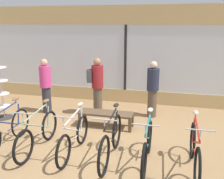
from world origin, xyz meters
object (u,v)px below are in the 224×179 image
object	(u,v)px
bicycle_far_left	(7,130)
bicycle_left	(38,133)
customer_mid_floor	(97,85)
bicycle_right	(147,146)
customer_near_rack	(153,88)
accessory_rack	(2,96)
customer_by_window	(46,85)
bicycle_center_left	(74,137)
bicycle_center_right	(111,141)
bicycle_far_right	(195,151)
display_bench	(106,115)

from	to	relation	value
bicycle_far_left	bicycle_left	bearing A→B (deg)	0.94
bicycle_left	customer_mid_floor	bearing A→B (deg)	75.29
bicycle_right	bicycle_far_left	bearing A→B (deg)	179.66
bicycle_left	customer_near_rack	size ratio (longest dim) A/B	1.08
bicycle_far_left	accessory_rack	bearing A→B (deg)	128.58
customer_near_rack	customer_by_window	bearing A→B (deg)	-172.79
bicycle_center_left	bicycle_center_right	size ratio (longest dim) A/B	0.93
bicycle_right	bicycle_center_right	bearing A→B (deg)	178.25
bicycle_right	customer_by_window	distance (m)	3.96
bicycle_far_left	bicycle_far_right	xyz separation A→B (m)	(3.95, -0.04, 0.02)
customer_mid_floor	customer_near_rack	bearing A→B (deg)	7.88
bicycle_far_right	display_bench	bearing A→B (deg)	143.07
bicycle_left	display_bench	size ratio (longest dim) A/B	1.26
bicycle_center_left	customer_mid_floor	distance (m)	2.39
accessory_rack	customer_mid_floor	size ratio (longest dim) A/B	0.93
bicycle_center_right	customer_near_rack	xyz separation A→B (m)	(0.59, 2.57, 0.45)
bicycle_right	customer_near_rack	bearing A→B (deg)	92.72
bicycle_center_left	customer_by_window	bearing A→B (deg)	129.07
bicycle_center_right	customer_mid_floor	xyz separation A→B (m)	(-1.00, 2.35, 0.51)
bicycle_center_left	bicycle_right	world-z (taller)	bicycle_right
display_bench	customer_by_window	bearing A→B (deg)	162.36
display_bench	bicycle_right	bearing A→B (deg)	-51.66
bicycle_far_left	customer_mid_floor	distance (m)	2.77
bicycle_center_right	customer_near_rack	size ratio (longest dim) A/B	1.11
bicycle_right	customer_mid_floor	distance (m)	2.97
bicycle_right	customer_near_rack	xyz separation A→B (m)	(-0.12, 2.59, 0.47)
customer_mid_floor	display_bench	bearing A→B (deg)	-59.07
display_bench	accessory_rack	bearing A→B (deg)	-178.77
bicycle_left	bicycle_right	xyz separation A→B (m)	(2.33, -0.03, 0.00)
bicycle_far_left	bicycle_center_right	xyz separation A→B (m)	(2.37, 0.00, 0.02)
customer_near_rack	accessory_rack	bearing A→B (deg)	-164.96
display_bench	bicycle_far_left	bearing A→B (deg)	-140.58
bicycle_left	bicycle_center_right	xyz separation A→B (m)	(1.61, -0.01, 0.02)
accessory_rack	customer_near_rack	size ratio (longest dim) A/B	0.97
bicycle_left	bicycle_right	distance (m)	2.33
customer_by_window	bicycle_center_left	bearing A→B (deg)	-50.93
bicycle_center_right	bicycle_right	xyz separation A→B (m)	(0.72, -0.02, -0.02)
bicycle_center_left	display_bench	distance (m)	1.53
bicycle_center_right	accessory_rack	xyz separation A→B (m)	(-3.53, 1.46, 0.25)
bicycle_center_right	bicycle_far_right	size ratio (longest dim) A/B	1.00
bicycle_far_right	customer_mid_floor	size ratio (longest dim) A/B	1.07
bicycle_far_right	customer_near_rack	size ratio (longest dim) A/B	1.11
customer_near_rack	bicycle_right	bearing A→B (deg)	-87.28
bicycle_right	bicycle_far_right	distance (m)	0.87
bicycle_far_right	accessory_rack	xyz separation A→B (m)	(-5.12, 1.51, 0.25)
customer_near_rack	customer_by_window	size ratio (longest dim) A/B	0.99
bicycle_center_right	display_bench	distance (m)	1.61
customer_near_rack	customer_by_window	world-z (taller)	customer_by_window
bicycle_far_left	bicycle_right	size ratio (longest dim) A/B	1.01
customer_by_window	customer_mid_floor	world-z (taller)	customer_mid_floor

